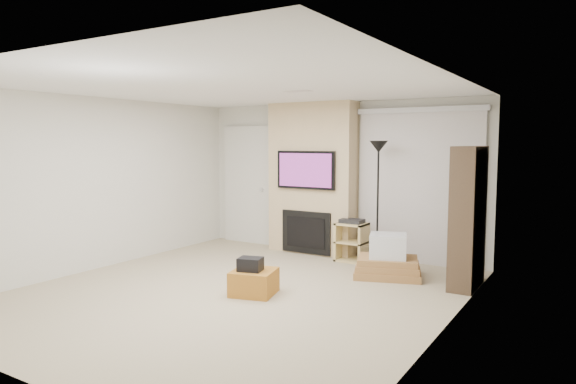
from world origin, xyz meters
The scene contains 16 objects.
floor centered at (0.00, 0.00, 0.00)m, with size 5.00×5.50×0.00m, color tan.
ceiling centered at (0.00, 0.00, 2.50)m, with size 5.00×5.50×0.00m, color white.
wall_back centered at (0.00, 2.75, 1.25)m, with size 5.00×2.50×0.00m, color silver.
wall_front centered at (0.00, -2.75, 1.25)m, with size 5.00×2.50×0.00m, color silver.
wall_left centered at (-2.50, 0.00, 1.25)m, with size 5.50×2.50×0.00m, color silver.
wall_right centered at (2.50, 0.00, 1.25)m, with size 5.50×2.50×0.00m, color silver.
hvac_vent centered at (0.40, 0.80, 2.50)m, with size 0.35×0.18×0.01m, color silver.
ottoman centered at (0.21, 0.06, 0.15)m, with size 0.50×0.50×0.30m, color #AC6C23.
black_bag centered at (0.19, 0.02, 0.38)m, with size 0.28×0.22×0.16m, color black.
fireplace_wall centered at (-0.35, 2.54, 1.24)m, with size 1.50×0.47×2.50m.
entry_door centered at (-1.80, 2.71, 1.05)m, with size 1.02×0.11×2.14m.
vertical_blinds centered at (1.40, 2.70, 1.27)m, with size 1.98×0.10×2.37m.
floor_lamp centered at (0.91, 2.29, 1.47)m, with size 0.28×0.28×1.87m.
av_stand centered at (0.48, 2.31, 0.35)m, with size 0.45×0.38×0.66m.
box_stack centered at (1.31, 1.70, 0.23)m, with size 1.06×0.92×0.59m.
bookshelf centered at (2.34, 1.75, 0.90)m, with size 0.30×0.80×1.80m.
Camera 1 is at (3.77, -4.92, 1.84)m, focal length 32.00 mm.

